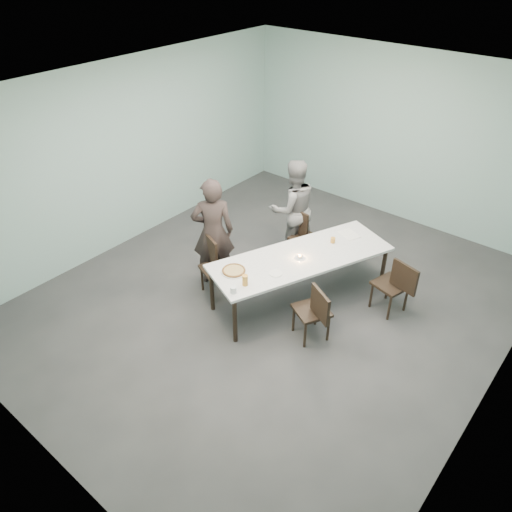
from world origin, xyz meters
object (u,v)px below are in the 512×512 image
Objects in this scene: chair_far_left at (302,233)px; chair_near_right at (315,310)px; chair_near_left at (214,262)px; water_tumbler at (233,290)px; chair_far_right at (396,283)px; amber_tumbler at (333,240)px; pizza at (234,271)px; tealight at (300,257)px; diner_near at (213,232)px; side_plate at (276,273)px; beer_glass at (245,280)px; table at (301,260)px; diner_far at (293,208)px.

chair_far_left is 1.00× the size of chair_near_right.
chair_near_left reaches higher than water_tumbler.
chair_far_right reaches higher than amber_tumbler.
pizza is 0.96m from tealight.
pizza is (-1.12, -0.29, 0.27)m from chair_near_right.
diner_near is 1.36m from water_tumbler.
water_tumbler is 1.61× the size of tealight.
chair_near_left is 1.74m from chair_near_right.
chair_near_left reaches higher than amber_tumbler.
tealight reaches higher than side_plate.
beer_glass is (1.11, -0.57, -0.03)m from diner_near.
pizza is 0.33m from beer_glass.
side_plate is (1.07, 0.08, 0.25)m from chair_near_left.
diner_near is (-1.28, -0.43, 0.16)m from table.
tealight is at bearing 78.91° from beer_glass.
diner_far reaches higher than pizza.
pizza is at bearing 104.69° from diner_near.
diner_near is at bearing 144.42° from water_tumbler.
chair_near_left and chair_far_left have the same top height.
beer_glass is at bearing 64.52° from chair_far_right.
diner_far is 1.71m from side_plate.
diner_near is (-0.71, -1.29, 0.35)m from chair_far_left.
pizza is 4.25× the size of amber_tumbler.
pizza is (0.81, -0.45, -0.08)m from diner_near.
table is 1.00m from pizza.
side_plate is (-0.02, -0.55, 0.06)m from table.
water_tumbler is (-1.37, -1.82, 0.29)m from chair_far_right.
water_tumbler reaches higher than table.
chair_near_right reaches higher than tealight.
chair_near_right is at bearing 129.15° from diner_near.
table is 3.16× the size of chair_far_right.
diner_near is at bearing 174.51° from side_plate.
table is at bearing 41.61° from chair_far_right.
diner_far reaches higher than beer_glass.
chair_near_right is at bearing 75.08° from diner_far.
diner_far is 18.23× the size of water_tumbler.
chair_near_right is (1.74, 0.04, 0.00)m from chair_near_left.
amber_tumbler is at bearing 79.76° from water_tumbler.
chair_far_right reaches higher than pizza.
diner_far reaches higher than amber_tumbler.
chair_near_left is at bearing 157.98° from beer_glass.
diner_near is at bearing -110.44° from chair_far_left.
diner_far is 4.83× the size of pizza.
chair_near_left is 1.00× the size of chair_far_left.
chair_far_right is 15.54× the size of tealight.
diner_near is at bearing -161.42° from table.
chair_far_left is 1.12m from tealight.
beer_glass reaches higher than tealight.
chair_near_left reaches higher than table.
side_plate is at bearing 71.44° from beer_glass.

